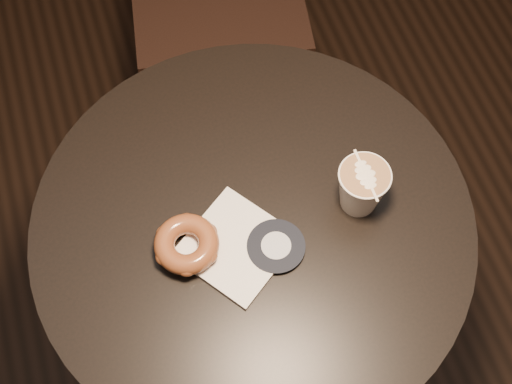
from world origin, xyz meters
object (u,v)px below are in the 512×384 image
(doughnut, at_px, (187,244))
(latte_cup, at_px, (361,188))
(cafe_table, at_px, (253,267))
(pastry_bag, at_px, (236,246))

(doughnut, xyz_separation_m, latte_cup, (0.28, -0.00, 0.02))
(cafe_table, xyz_separation_m, pastry_bag, (-0.04, -0.03, 0.20))
(pastry_bag, bearing_deg, latte_cup, -31.42)
(doughnut, relative_size, latte_cup, 1.10)
(doughnut, distance_m, latte_cup, 0.28)
(cafe_table, height_order, latte_cup, latte_cup)
(cafe_table, bearing_deg, doughnut, -171.57)
(cafe_table, distance_m, pastry_bag, 0.21)
(cafe_table, bearing_deg, latte_cup, -6.36)
(doughnut, bearing_deg, latte_cup, -0.53)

